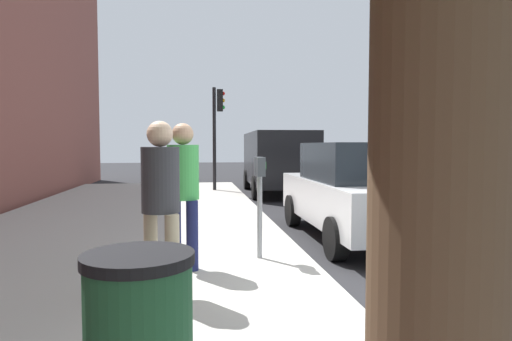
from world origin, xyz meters
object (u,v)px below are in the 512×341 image
Objects in this scene: parked_sedan_near at (358,191)px; parked_van_far at (277,159)px; pedestrian_bystander at (160,192)px; pedestrian_at_meter at (183,182)px; traffic_signal at (217,121)px; parking_meter at (260,186)px.

parked_van_far reaches higher than parked_sedan_near.
parked_van_far is (10.68, -3.32, 0.02)m from pedestrian_bystander.
pedestrian_at_meter is 1.02× the size of pedestrian_bystander.
traffic_signal is at bearing 51.00° from pedestrian_at_meter.
parked_sedan_near is 0.83× the size of parked_van_far.
pedestrian_bystander reaches higher than parked_sedan_near.
parked_van_far is 2.51m from traffic_signal.
parking_meter is 2.65m from parked_sedan_near.
traffic_signal is (10.83, -1.19, 1.34)m from pedestrian_bystander.
pedestrian_bystander is at bearing 136.37° from parking_meter.
parking_meter is 0.39× the size of traffic_signal.
pedestrian_bystander is 0.51× the size of traffic_signal.
pedestrian_bystander is 0.42× the size of parked_sedan_near.
traffic_signal is (7.88, 2.13, 1.68)m from parked_sedan_near.
pedestrian_at_meter is at bearing 162.20° from parked_van_far.
pedestrian_at_meter is 1.02m from pedestrian_bystander.
pedestrian_bystander is (-1.32, 1.25, 0.07)m from parking_meter.
pedestrian_at_meter reaches higher than pedestrian_bystander.
parked_sedan_near is (1.64, -2.06, -0.27)m from parking_meter.
pedestrian_bystander is 11.18m from parked_van_far.
traffic_signal reaches higher than parked_van_far.
pedestrian_at_meter is at bearing 106.96° from parking_meter.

